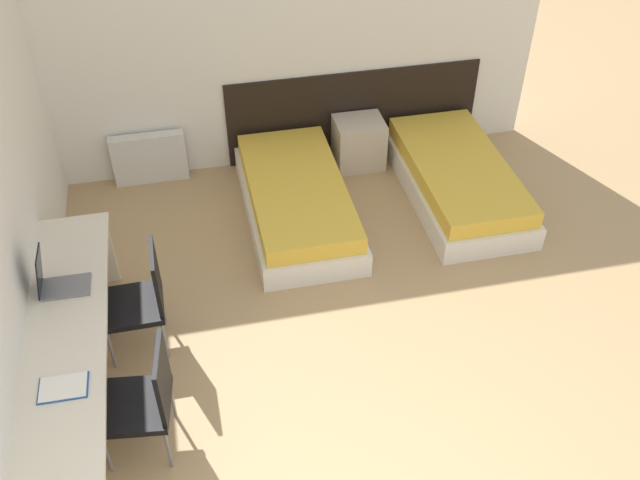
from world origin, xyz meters
The scene contains 12 objects.
wall_back centered at (0.00, 4.53, 1.35)m, with size 5.36×0.05×2.70m.
wall_left centered at (-2.20, 2.25, 1.35)m, with size 0.05×5.50×2.70m.
headboard_panel centered at (0.80, 4.49, 0.47)m, with size 2.65×0.03×0.94m.
bed_near_window centered at (0.00, 3.49, 0.20)m, with size 0.95×1.93×0.40m.
bed_near_door centered at (1.60, 3.49, 0.20)m, with size 0.95×1.93×0.40m.
nightstand centered at (0.80, 4.25, 0.26)m, with size 0.50×0.42×0.51m.
radiator centered at (-1.33, 4.41, 0.26)m, with size 0.73×0.12×0.53m.
desk centered at (-1.91, 1.71, 0.59)m, with size 0.54×2.54×0.72m.
chair_near_laptop centered at (-1.43, 2.18, 0.50)m, with size 0.46×0.46×0.92m.
chair_near_notebook centered at (-1.44, 1.24, 0.50)m, with size 0.51×0.51×0.92m.
laptop centered at (-1.97, 2.15, 0.79)m, with size 0.35×0.23×0.35m.
open_notebook centered at (-1.89, 1.24, 0.73)m, with size 0.31×0.21×0.02m.
Camera 1 is at (-0.93, -1.79, 4.27)m, focal length 40.00 mm.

